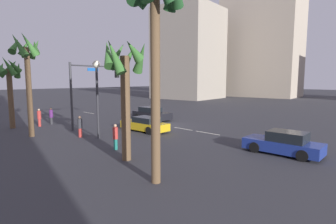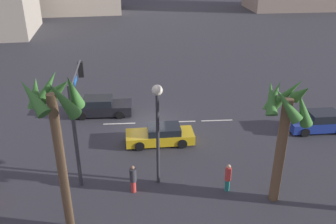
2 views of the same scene
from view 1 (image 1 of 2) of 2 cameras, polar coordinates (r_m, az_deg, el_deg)
name	(u,v)px [view 1 (image 1 of 2)]	position (r m, az deg, el deg)	size (l,w,h in m)	color
ground_plane	(163,126)	(26.02, -1.04, -2.88)	(220.00, 220.00, 0.00)	#333338
lane_stripe_1	(306,150)	(19.35, 27.29, -7.12)	(2.00, 0.14, 0.01)	silver
lane_stripe_2	(208,133)	(22.67, 8.38, -4.42)	(2.39, 0.14, 0.01)	silver
lane_stripe_3	(183,129)	(24.31, 3.21, -3.58)	(2.12, 0.14, 0.01)	silver
lane_stripe_4	(149,123)	(27.53, -4.11, -2.34)	(2.37, 0.14, 0.01)	silver
lane_stripe_5	(89,113)	(37.24, -16.49, -0.17)	(2.54, 0.14, 0.01)	silver
car_0	(284,144)	(17.57, 23.32, -6.16)	(4.44, 1.99, 1.40)	navy
car_1	(152,114)	(29.64, -3.51, -0.40)	(4.58, 1.96, 1.41)	black
car_2	(145,124)	(23.28, -4.91, -2.62)	(4.56, 1.97, 1.25)	gold
traffic_signal	(90,84)	(25.44, -16.29, 5.75)	(0.49, 5.30, 5.90)	#38383D
streetlamp	(97,84)	(20.70, -14.83, 5.80)	(0.56, 0.56, 5.83)	#2D2D33
pedestrian_0	(80,126)	(21.82, -18.15, -2.87)	(0.49, 0.49, 1.64)	#BF3833
pedestrian_1	(115,136)	(17.43, -11.09, -5.06)	(0.45, 0.45, 1.64)	#1E7266
pedestrian_2	(39,117)	(28.16, -25.64, -0.99)	(0.48, 0.48, 1.69)	#BF3833
pedestrian_3	(51,116)	(28.94, -23.53, -0.72)	(0.40, 0.40, 1.66)	#333338
palm_tree_0	(124,73)	(14.73, -9.28, 8.18)	(2.34, 2.75, 6.62)	brown
palm_tree_1	(9,76)	(28.05, -30.63, 6.66)	(2.55, 2.36, 6.48)	brown
palm_tree_2	(27,60)	(23.19, -27.75, 9.81)	(2.59, 2.60, 7.89)	brown
palm_tree_3	(155,14)	(11.58, -2.72, 20.09)	(2.82, 2.76, 9.19)	brown
building_0	(188,54)	(64.01, 4.36, 12.19)	(13.17, 12.72, 20.55)	#9E9384
building_3	(262,30)	(75.36, 19.37, 16.16)	(18.25, 12.44, 33.93)	#B2A38E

